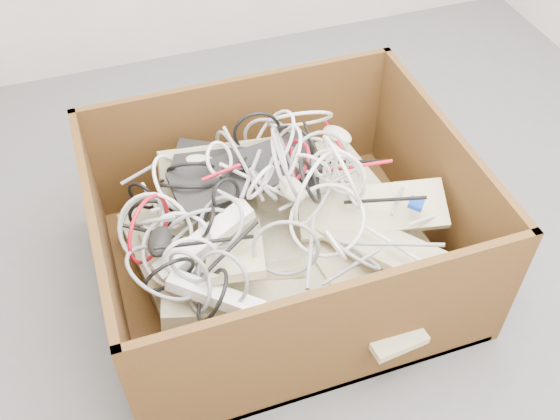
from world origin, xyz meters
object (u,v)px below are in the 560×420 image
object	(u,v)px
power_strip_right	(215,295)
cardboard_box	(277,249)
vga_plug	(416,204)
power_strip_left	(205,240)

from	to	relation	value
power_strip_right	cardboard_box	bearing A→B (deg)	78.77
cardboard_box	vga_plug	size ratio (longest dim) A/B	25.49
cardboard_box	power_strip_right	world-z (taller)	cardboard_box
cardboard_box	power_strip_left	xyz separation A→B (m)	(-0.25, -0.08, 0.22)
cardboard_box	power_strip_right	bearing A→B (deg)	-136.93
power_strip_left	power_strip_right	xyz separation A→B (m)	(-0.02, -0.17, -0.04)
vga_plug	power_strip_right	bearing A→B (deg)	-129.94
cardboard_box	power_strip_left	world-z (taller)	cardboard_box
power_strip_left	vga_plug	size ratio (longest dim) A/B	7.33
cardboard_box	power_strip_left	size ratio (longest dim) A/B	3.48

